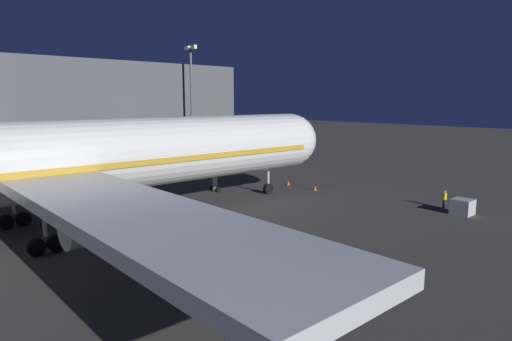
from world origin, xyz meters
The scene contains 8 objects.
ground_plane centered at (0.00, 0.00, 0.00)m, with size 320.00×320.00×0.00m, color #383533.
airliner_at_gate centered at (0.00, 10.03, 5.76)m, with size 58.10×61.73×19.41m.
jet_bridge centered at (12.05, -10.25, 5.84)m, with size 22.50×3.40×7.38m.
apron_floodlight_mast centered at (25.50, -20.75, 10.99)m, with size 2.90×0.50×19.06m.
baggage_container_mid_row centered at (-18.52, -21.10, 0.72)m, with size 1.72×1.66×1.44m, color #B7BABF.
ground_crew_marshaller_fwd centered at (-16.29, -22.19, 0.99)m, with size 0.40×0.40×1.80m.
traffic_cone_nose_port centered at (-2.20, -19.40, 0.28)m, with size 0.36×0.36×0.55m, color orange.
traffic_cone_nose_starboard centered at (2.20, -19.40, 0.28)m, with size 0.36×0.36×0.55m, color orange.
Camera 1 is at (-35.36, 19.37, 10.39)m, focal length 30.87 mm.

